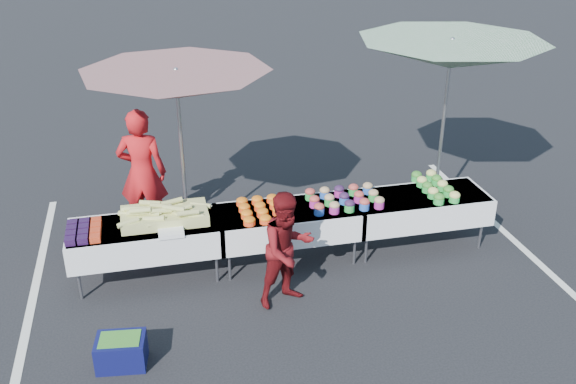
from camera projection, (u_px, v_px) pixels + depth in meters
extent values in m
plane|color=black|center=(288.00, 260.00, 8.52)|extent=(80.00, 80.00, 0.00)
cube|color=silver|center=(34.00, 291.00, 7.86)|extent=(0.10, 5.00, 0.00)
cube|color=silver|center=(505.00, 232.00, 9.18)|extent=(0.10, 5.00, 0.00)
cube|color=white|center=(145.00, 227.00, 7.83)|extent=(1.80, 0.75, 0.04)
cube|color=white|center=(146.00, 238.00, 7.90)|extent=(1.86, 0.81, 0.36)
cylinder|color=slate|center=(80.00, 285.00, 7.64)|extent=(0.04, 0.04, 0.39)
cylinder|color=slate|center=(83.00, 260.00, 8.15)|extent=(0.04, 0.04, 0.39)
cylinder|color=slate|center=(217.00, 268.00, 7.97)|extent=(0.04, 0.04, 0.39)
cylinder|color=slate|center=(211.00, 245.00, 8.49)|extent=(0.04, 0.04, 0.39)
cube|color=white|center=(288.00, 211.00, 8.20)|extent=(1.80, 0.75, 0.04)
cube|color=white|center=(288.00, 222.00, 8.27)|extent=(1.86, 0.81, 0.36)
cylinder|color=slate|center=(230.00, 266.00, 8.01)|extent=(0.04, 0.04, 0.39)
cylinder|color=slate|center=(223.00, 243.00, 8.53)|extent=(0.04, 0.04, 0.39)
cylinder|color=slate|center=(354.00, 251.00, 8.35)|extent=(0.04, 0.04, 0.39)
cylinder|color=slate|center=(341.00, 229.00, 8.86)|extent=(0.04, 0.04, 0.39)
cube|color=white|center=(419.00, 197.00, 8.57)|extent=(1.80, 0.75, 0.04)
cube|color=white|center=(418.00, 207.00, 8.64)|extent=(1.86, 0.81, 0.36)
cylinder|color=slate|center=(366.00, 249.00, 8.38)|extent=(0.04, 0.04, 0.39)
cylinder|color=slate|center=(352.00, 228.00, 8.90)|extent=(0.04, 0.04, 0.39)
cylinder|color=slate|center=(480.00, 235.00, 8.72)|extent=(0.04, 0.04, 0.39)
cylinder|color=slate|center=(460.00, 216.00, 9.23)|extent=(0.04, 0.04, 0.39)
cube|color=black|center=(70.00, 241.00, 7.39)|extent=(0.12, 0.12, 0.08)
cube|color=black|center=(71.00, 235.00, 7.52)|extent=(0.12, 0.12, 0.08)
cube|color=black|center=(72.00, 230.00, 7.64)|extent=(0.12, 0.12, 0.08)
cube|color=black|center=(72.00, 224.00, 7.76)|extent=(0.12, 0.12, 0.08)
cube|color=black|center=(83.00, 240.00, 7.42)|extent=(0.12, 0.12, 0.08)
cube|color=black|center=(83.00, 234.00, 7.55)|extent=(0.12, 0.12, 0.08)
cube|color=black|center=(84.00, 228.00, 7.67)|extent=(0.12, 0.12, 0.08)
cube|color=black|center=(84.00, 223.00, 7.79)|extent=(0.12, 0.12, 0.08)
cube|color=#B43213|center=(95.00, 238.00, 7.45)|extent=(0.12, 0.12, 0.08)
cube|color=#B43213|center=(96.00, 233.00, 7.57)|extent=(0.12, 0.12, 0.08)
cube|color=#B43213|center=(96.00, 227.00, 7.70)|extent=(0.12, 0.12, 0.08)
cube|color=#B43213|center=(96.00, 222.00, 7.82)|extent=(0.12, 0.12, 0.08)
cube|color=tan|center=(165.00, 216.00, 7.89)|extent=(1.05, 0.55, 0.14)
cylinder|color=tan|center=(188.00, 205.00, 8.07)|extent=(0.27, 0.09, 0.10)
cylinder|color=tan|center=(132.00, 210.00, 7.80)|extent=(0.27, 0.14, 0.07)
cylinder|color=tan|center=(174.00, 208.00, 7.75)|extent=(0.27, 0.14, 0.09)
cylinder|color=tan|center=(129.00, 215.00, 7.81)|extent=(0.27, 0.15, 0.10)
cylinder|color=tan|center=(149.00, 213.00, 7.76)|extent=(0.27, 0.15, 0.08)
cylinder|color=tan|center=(161.00, 206.00, 7.86)|extent=(0.27, 0.10, 0.10)
cylinder|color=tan|center=(161.00, 211.00, 7.75)|extent=(0.27, 0.07, 0.08)
cylinder|color=tan|center=(154.00, 219.00, 7.67)|extent=(0.27, 0.14, 0.09)
cylinder|color=tan|center=(150.00, 203.00, 7.98)|extent=(0.27, 0.12, 0.08)
cylinder|color=tan|center=(201.00, 205.00, 8.04)|extent=(0.27, 0.16, 0.08)
cylinder|color=tan|center=(138.00, 213.00, 7.75)|extent=(0.27, 0.11, 0.07)
cylinder|color=tan|center=(158.00, 223.00, 7.65)|extent=(0.27, 0.10, 0.07)
cylinder|color=tan|center=(172.00, 202.00, 7.99)|extent=(0.27, 0.12, 0.08)
cylinder|color=tan|center=(128.00, 223.00, 7.57)|extent=(0.27, 0.15, 0.08)
cylinder|color=tan|center=(135.00, 209.00, 7.80)|extent=(0.27, 0.10, 0.08)
cylinder|color=tan|center=(182.00, 210.00, 7.85)|extent=(0.27, 0.16, 0.10)
cylinder|color=tan|center=(140.00, 210.00, 7.70)|extent=(0.27, 0.12, 0.09)
cylinder|color=tan|center=(188.00, 213.00, 7.68)|extent=(0.27, 0.09, 0.07)
cylinder|color=tan|center=(193.00, 216.00, 7.75)|extent=(0.27, 0.10, 0.09)
cylinder|color=tan|center=(186.00, 215.00, 7.80)|extent=(0.27, 0.12, 0.09)
cylinder|color=tan|center=(171.00, 204.00, 8.09)|extent=(0.27, 0.10, 0.08)
cube|color=white|center=(171.00, 232.00, 7.61)|extent=(0.30, 0.25, 0.05)
cylinder|color=#F4471B|center=(249.00, 223.00, 7.82)|extent=(0.15, 0.15, 0.05)
ellipsoid|color=orange|center=(249.00, 220.00, 7.81)|extent=(0.15, 0.15, 0.08)
cylinder|color=#F4471B|center=(247.00, 216.00, 7.98)|extent=(0.15, 0.15, 0.05)
ellipsoid|color=orange|center=(247.00, 213.00, 7.96)|extent=(0.15, 0.15, 0.08)
cylinder|color=#F4471B|center=(244.00, 210.00, 8.14)|extent=(0.15, 0.15, 0.05)
ellipsoid|color=orange|center=(244.00, 207.00, 8.12)|extent=(0.15, 0.15, 0.08)
cylinder|color=#F4471B|center=(242.00, 203.00, 8.30)|extent=(0.15, 0.15, 0.05)
ellipsoid|color=orange|center=(242.00, 201.00, 8.28)|extent=(0.15, 0.15, 0.08)
cylinder|color=#F4471B|center=(265.00, 221.00, 7.87)|extent=(0.15, 0.15, 0.05)
ellipsoid|color=orange|center=(265.00, 218.00, 7.85)|extent=(0.15, 0.15, 0.08)
cylinder|color=#F4471B|center=(263.00, 214.00, 8.02)|extent=(0.15, 0.15, 0.05)
ellipsoid|color=orange|center=(263.00, 211.00, 8.01)|extent=(0.15, 0.15, 0.08)
cylinder|color=#F4471B|center=(260.00, 208.00, 8.18)|extent=(0.15, 0.15, 0.05)
ellipsoid|color=orange|center=(260.00, 205.00, 8.16)|extent=(0.15, 0.15, 0.08)
cylinder|color=#F4471B|center=(257.00, 202.00, 8.34)|extent=(0.15, 0.15, 0.05)
ellipsoid|color=orange|center=(257.00, 199.00, 8.32)|extent=(0.15, 0.15, 0.08)
cylinder|color=#F4471B|center=(281.00, 219.00, 7.91)|extent=(0.15, 0.15, 0.05)
ellipsoid|color=orange|center=(281.00, 216.00, 7.89)|extent=(0.15, 0.15, 0.08)
cylinder|color=#F4471B|center=(278.00, 213.00, 8.06)|extent=(0.15, 0.15, 0.05)
ellipsoid|color=orange|center=(278.00, 210.00, 8.05)|extent=(0.15, 0.15, 0.08)
cylinder|color=#F4471B|center=(275.00, 206.00, 8.22)|extent=(0.15, 0.15, 0.05)
ellipsoid|color=orange|center=(275.00, 204.00, 8.21)|extent=(0.15, 0.15, 0.08)
cylinder|color=#F4471B|center=(272.00, 200.00, 8.38)|extent=(0.15, 0.15, 0.05)
ellipsoid|color=orange|center=(272.00, 197.00, 8.36)|extent=(0.15, 0.15, 0.08)
cylinder|color=blue|center=(319.00, 211.00, 8.05)|extent=(0.13, 0.13, 0.10)
ellipsoid|color=maroon|center=(319.00, 207.00, 8.03)|extent=(0.14, 0.14, 0.10)
cylinder|color=#AD258A|center=(314.00, 203.00, 8.24)|extent=(0.13, 0.13, 0.10)
ellipsoid|color=maroon|center=(315.00, 199.00, 8.22)|extent=(0.14, 0.14, 0.10)
cylinder|color=green|center=(310.00, 196.00, 8.44)|extent=(0.13, 0.13, 0.10)
ellipsoid|color=maroon|center=(310.00, 192.00, 8.41)|extent=(0.14, 0.14, 0.10)
cylinder|color=#AD258A|center=(334.00, 209.00, 8.09)|extent=(0.13, 0.13, 0.10)
ellipsoid|color=#A78051|center=(334.00, 205.00, 8.07)|extent=(0.14, 0.14, 0.10)
cylinder|color=green|center=(329.00, 202.00, 8.29)|extent=(0.13, 0.13, 0.10)
ellipsoid|color=#A78051|center=(329.00, 198.00, 8.26)|extent=(0.14, 0.14, 0.10)
cylinder|color=blue|center=(325.00, 194.00, 8.48)|extent=(0.13, 0.13, 0.10)
ellipsoid|color=#A78051|center=(325.00, 190.00, 8.45)|extent=(0.14, 0.14, 0.10)
cylinder|color=green|center=(349.00, 208.00, 8.13)|extent=(0.13, 0.13, 0.10)
ellipsoid|color=black|center=(350.00, 203.00, 8.11)|extent=(0.14, 0.14, 0.10)
cylinder|color=blue|center=(344.00, 200.00, 8.33)|extent=(0.13, 0.13, 0.10)
ellipsoid|color=black|center=(344.00, 196.00, 8.30)|extent=(0.14, 0.14, 0.10)
cylinder|color=#AD258A|center=(339.00, 193.00, 8.52)|extent=(0.13, 0.13, 0.10)
ellipsoid|color=black|center=(339.00, 189.00, 8.49)|extent=(0.14, 0.14, 0.10)
cylinder|color=blue|center=(364.00, 206.00, 8.18)|extent=(0.13, 0.13, 0.10)
ellipsoid|color=maroon|center=(365.00, 202.00, 8.15)|extent=(0.14, 0.14, 0.10)
cylinder|color=#AD258A|center=(359.00, 199.00, 8.37)|extent=(0.13, 0.13, 0.10)
ellipsoid|color=maroon|center=(359.00, 194.00, 8.34)|extent=(0.14, 0.14, 0.10)
cylinder|color=green|center=(353.00, 191.00, 8.56)|extent=(0.13, 0.13, 0.10)
ellipsoid|color=maroon|center=(354.00, 187.00, 8.53)|extent=(0.14, 0.14, 0.10)
cylinder|color=#AD258A|center=(379.00, 204.00, 8.22)|extent=(0.13, 0.13, 0.10)
ellipsoid|color=#A78051|center=(379.00, 200.00, 8.19)|extent=(0.14, 0.14, 0.10)
cylinder|color=green|center=(373.00, 197.00, 8.41)|extent=(0.13, 0.13, 0.10)
ellipsoid|color=#A78051|center=(373.00, 193.00, 8.38)|extent=(0.14, 0.14, 0.10)
cylinder|color=blue|center=(368.00, 190.00, 8.60)|extent=(0.13, 0.13, 0.10)
ellipsoid|color=#A78051|center=(368.00, 186.00, 8.58)|extent=(0.14, 0.14, 0.10)
cylinder|color=green|center=(439.00, 201.00, 8.33)|extent=(0.14, 0.14, 0.08)
ellipsoid|color=#1C6C21|center=(439.00, 197.00, 8.31)|extent=(0.14, 0.14, 0.11)
cylinder|color=green|center=(433.00, 195.00, 8.49)|extent=(0.14, 0.14, 0.08)
ellipsoid|color=#A7B451|center=(433.00, 191.00, 8.47)|extent=(0.14, 0.14, 0.11)
cylinder|color=green|center=(427.00, 189.00, 8.65)|extent=(0.14, 0.14, 0.08)
ellipsoid|color=#1C6C21|center=(428.00, 185.00, 8.62)|extent=(0.14, 0.14, 0.11)
cylinder|color=green|center=(422.00, 184.00, 8.81)|extent=(0.14, 0.14, 0.08)
ellipsoid|color=#A7B451|center=(422.00, 180.00, 8.78)|extent=(0.14, 0.14, 0.11)
cylinder|color=green|center=(416.00, 178.00, 8.96)|extent=(0.14, 0.14, 0.08)
ellipsoid|color=#1C6C21|center=(417.00, 175.00, 8.94)|extent=(0.14, 0.14, 0.11)
cylinder|color=green|center=(454.00, 199.00, 8.38)|extent=(0.14, 0.14, 0.08)
ellipsoid|color=#A7B451|center=(455.00, 195.00, 8.35)|extent=(0.14, 0.14, 0.11)
cylinder|color=green|center=(448.00, 193.00, 8.54)|extent=(0.14, 0.14, 0.08)
ellipsoid|color=#1C6C21|center=(449.00, 189.00, 8.51)|extent=(0.14, 0.14, 0.11)
cylinder|color=green|center=(442.00, 188.00, 8.69)|extent=(0.14, 0.14, 0.08)
ellipsoid|color=#A7B451|center=(443.00, 184.00, 8.67)|extent=(0.14, 0.14, 0.11)
cylinder|color=green|center=(436.00, 182.00, 8.85)|extent=(0.14, 0.14, 0.08)
ellipsoid|color=#1C6C21|center=(437.00, 178.00, 8.83)|extent=(0.14, 0.14, 0.11)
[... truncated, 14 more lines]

